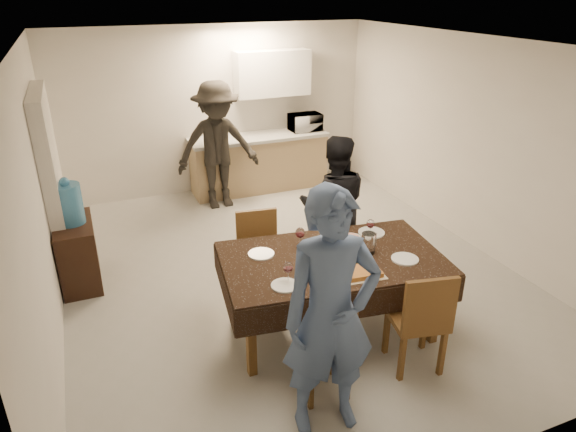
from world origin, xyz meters
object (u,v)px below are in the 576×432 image
object	(u,v)px
savoury_tart	(362,272)
person_kitchen	(218,146)
water_pitcher	(368,243)
wine_bottle	(326,240)
console	(78,253)
person_far	(334,206)
person_near	(331,316)
water_jug	(68,204)
microwave	(305,122)
dining_table	(332,261)

from	to	relation	value
savoury_tart	person_kitchen	world-z (taller)	person_kitchen
water_pitcher	wine_bottle	bearing A→B (deg)	165.96
console	person_far	xyz separation A→B (m)	(2.79, -0.81, 0.45)
person_far	console	bearing A→B (deg)	4.95
person_far	person_near	bearing A→B (deg)	83.43
water_pitcher	water_jug	bearing A→B (deg)	143.66
console	water_jug	size ratio (longest dim) A/B	1.82
savoury_tart	person_near	world-z (taller)	person_near
water_jug	savoury_tart	distance (m)	3.24
savoury_tart	person_kitchen	distance (m)	3.83
microwave	console	bearing A→B (deg)	28.72
water_jug	person_kitchen	distance (m)	2.61
microwave	person_kitchen	size ratio (longest dim) A/B	0.27
microwave	person_near	bearing A→B (deg)	67.87
person_kitchen	dining_table	bearing A→B (deg)	-87.28
console	person_far	bearing A→B (deg)	-16.13
water_jug	microwave	xyz separation A→B (m)	(3.70, 2.03, 0.08)
person_kitchen	savoury_tart	bearing A→B (deg)	-86.05
wine_bottle	person_far	distance (m)	1.17
wine_bottle	water_pitcher	size ratio (longest dim) A/B	1.59
wine_bottle	savoury_tart	size ratio (longest dim) A/B	0.87
savoury_tart	person_far	distance (m)	1.50
wine_bottle	microwave	size ratio (longest dim) A/B	0.64
person_near	person_far	xyz separation A→B (m)	(1.10, 2.10, -0.16)
dining_table	water_pitcher	distance (m)	0.38
dining_table	water_pitcher	bearing A→B (deg)	-0.84
wine_bottle	person_near	bearing A→B (deg)	-114.44
microwave	person_near	distance (m)	5.33
microwave	dining_table	bearing A→B (deg)	69.45
wine_bottle	water_pitcher	world-z (taller)	wine_bottle
person_near	microwave	bearing A→B (deg)	76.38
console	savoury_tart	bearing A→B (deg)	-43.68
person_near	person_far	world-z (taller)	person_near
water_jug	wine_bottle	bearing A→B (deg)	-39.49
wine_bottle	person_far	world-z (taller)	person_far
water_jug	water_pitcher	bearing A→B (deg)	-36.34
person_far	dining_table	bearing A→B (deg)	83.43
water_jug	person_far	bearing A→B (deg)	-16.13
console	person_far	distance (m)	2.94
dining_table	water_jug	distance (m)	2.92
console	water_jug	bearing A→B (deg)	0.00
dining_table	microwave	xyz separation A→B (m)	(1.46, 3.88, 0.28)
wine_bottle	savoury_tart	xyz separation A→B (m)	(0.15, -0.43, -0.14)
dining_table	savoury_tart	xyz separation A→B (m)	(0.10, -0.38, 0.06)
water_jug	person_kitchen	world-z (taller)	person_kitchen
person_near	console	bearing A→B (deg)	128.72
water_pitcher	person_kitchen	size ratio (longest dim) A/B	0.11
savoury_tart	person_kitchen	xyz separation A→B (m)	(-0.26, 3.81, 0.12)
water_pitcher	savoury_tart	world-z (taller)	water_pitcher
savoury_tart	dining_table	bearing A→B (deg)	104.74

